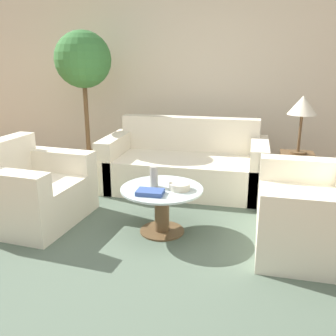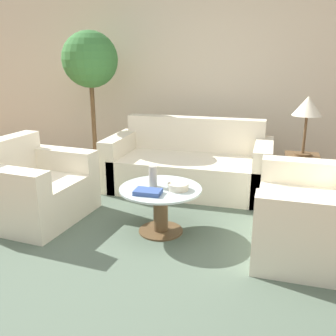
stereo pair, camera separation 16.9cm
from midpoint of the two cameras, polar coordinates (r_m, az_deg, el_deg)
ground_plane at (r=2.97m, az=-8.69°, el=-15.56°), size 14.00×14.00×0.00m
wall_back at (r=5.48m, az=2.67°, el=13.81°), size 10.00×0.06×2.60m
rug at (r=3.54m, az=-2.30°, el=-9.65°), size 3.58×3.38×0.01m
sofa_main at (r=4.61m, az=1.62°, el=0.32°), size 1.94×0.91×0.84m
armchair at (r=3.95m, az=-21.47°, el=-3.62°), size 0.92×1.06×0.80m
loveseat at (r=3.43m, az=20.65°, el=-6.63°), size 0.88×1.25×0.82m
coffee_table at (r=3.43m, az=-2.35°, el=-5.49°), size 0.75×0.75×0.44m
side_table at (r=4.43m, az=17.81°, el=-1.28°), size 0.36×0.36×0.54m
table_lamp at (r=4.26m, az=18.75°, el=8.73°), size 0.31×0.31×0.64m
potted_plant at (r=5.15m, az=-13.70°, el=14.57°), size 0.73×0.73×1.90m
vase at (r=3.38m, az=-3.59°, el=-1.33°), size 0.07×0.07×0.19m
bowl at (r=3.32m, az=0.33°, el=-2.83°), size 0.19×0.19×0.06m
book_stack at (r=3.22m, az=-4.24°, el=-3.71°), size 0.23×0.16×0.04m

